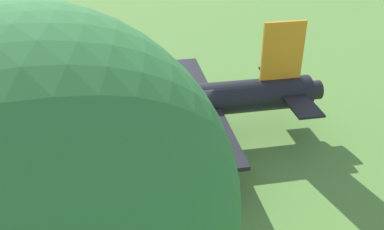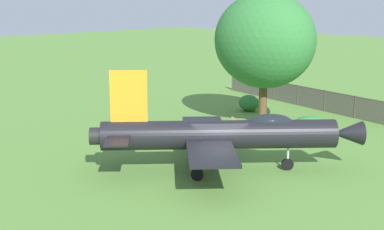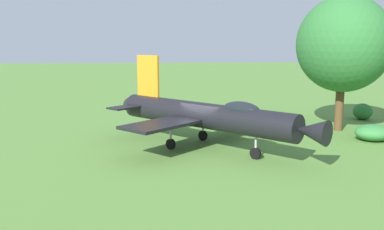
# 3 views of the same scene
# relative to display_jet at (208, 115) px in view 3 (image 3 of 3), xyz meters

# --- Properties ---
(ground_plane) EXTENTS (200.00, 200.00, 0.00)m
(ground_plane) POSITION_rel_display_jet_xyz_m (0.23, 0.23, -1.92)
(ground_plane) COLOR #568438
(display_jet) EXTENTS (11.09, 11.17, 5.11)m
(display_jet) POSITION_rel_display_jet_xyz_m (0.00, 0.00, 0.00)
(display_jet) COLOR black
(display_jet) RESTS_ON ground_plane
(shade_tree) EXTENTS (6.99, 5.96, 8.93)m
(shade_tree) POSITION_rel_display_jet_xyz_m (4.44, -9.39, 3.84)
(shade_tree) COLOR brown
(shade_tree) RESTS_ON ground_plane
(shrub_near_fence) EXTENTS (1.93, 2.17, 1.00)m
(shrub_near_fence) POSITION_rel_display_jet_xyz_m (1.30, -10.23, -1.42)
(shrub_near_fence) COLOR #387F3D
(shrub_near_fence) RESTS_ON ground_plane
(shrub_by_tree) EXTENTS (1.68, 1.40, 1.24)m
(shrub_by_tree) POSITION_rel_display_jet_xyz_m (8.21, -12.90, -1.29)
(shrub_by_tree) COLOR #2D7033
(shrub_by_tree) RESTS_ON ground_plane
(info_plaque) EXTENTS (0.66, 0.72, 1.14)m
(info_plaque) POSITION_rel_display_jet_xyz_m (4.32, -6.18, -1.06)
(info_plaque) COLOR #333333
(info_plaque) RESTS_ON ground_plane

